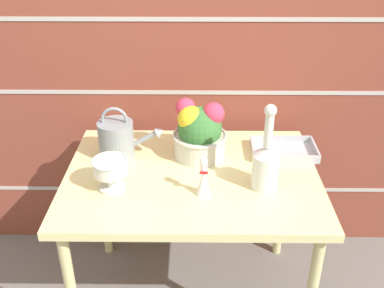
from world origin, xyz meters
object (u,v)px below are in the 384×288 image
flower_planter (199,132)px  figurine_vase (203,180)px  glass_decanter (266,162)px  watering_can (117,139)px  crystal_pedestal_bowl (111,169)px  wire_tray (284,151)px

flower_planter → figurine_vase: 0.31m
glass_decanter → flower_planter: bearing=136.3°
watering_can → figurine_vase: (0.38, -0.29, -0.02)m
crystal_pedestal_bowl → glass_decanter: 0.61m
glass_decanter → figurine_vase: (-0.25, -0.05, -0.05)m
wire_tray → figurine_vase: bearing=-138.5°
watering_can → crystal_pedestal_bowl: size_ratio=2.08×
crystal_pedestal_bowl → figurine_vase: (0.37, -0.04, -0.02)m
figurine_vase → watering_can: bearing=142.7°
crystal_pedestal_bowl → wire_tray: bearing=21.6°
flower_planter → glass_decanter: bearing=-43.7°
flower_planter → wire_tray: 0.40m
crystal_pedestal_bowl → flower_planter: size_ratio=0.54×
crystal_pedestal_bowl → flower_planter: 0.44m
figurine_vase → glass_decanter: bearing=12.4°
glass_decanter → wire_tray: bearing=65.3°
crystal_pedestal_bowl → wire_tray: (0.74, 0.29, -0.08)m
glass_decanter → wire_tray: size_ratio=1.24×
watering_can → flower_planter: bearing=2.5°
watering_can → crystal_pedestal_bowl: watering_can is taller
watering_can → figurine_vase: size_ratio=1.81×
figurine_vase → wire_tray: size_ratio=0.57×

